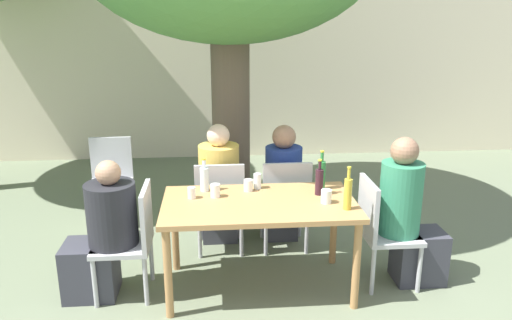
{
  "coord_description": "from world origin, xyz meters",
  "views": [
    {
      "loc": [
        -0.33,
        -3.62,
        2.17
      ],
      "look_at": [
        0.0,
        0.3,
        1.0
      ],
      "focal_mm": 35.0,
      "sensor_mm": 36.0,
      "label": 1
    }
  ],
  "objects_px": {
    "patio_chair_2": "(220,202)",
    "person_seated_2": "(219,189)",
    "dining_table_front": "(259,211)",
    "drinking_glass_4": "(326,196)",
    "patio_chair_4": "(111,175)",
    "person_seated_0": "(102,237)",
    "green_bottle_3": "(321,174)",
    "drinking_glass_2": "(257,181)",
    "patio_chair_1": "(380,226)",
    "patio_chair_0": "(133,235)",
    "drinking_glass_0": "(192,193)",
    "oil_cruet_2": "(348,193)",
    "water_bottle_1": "(204,178)",
    "patio_chair_3": "(285,200)",
    "person_seated_1": "(408,219)",
    "drinking_glass_1": "(215,191)",
    "wine_bottle_0": "(319,181)",
    "person_seated_3": "(282,189)"
  },
  "relations": [
    {
      "from": "person_seated_0",
      "to": "person_seated_1",
      "type": "bearing_deg",
      "value": 90.0
    },
    {
      "from": "patio_chair_0",
      "to": "person_seated_0",
      "type": "height_order",
      "value": "person_seated_0"
    },
    {
      "from": "patio_chair_0",
      "to": "patio_chair_4",
      "type": "height_order",
      "value": "same"
    },
    {
      "from": "drinking_glass_2",
      "to": "oil_cruet_2",
      "type": "bearing_deg",
      "value": -39.26
    },
    {
      "from": "person_seated_1",
      "to": "drinking_glass_1",
      "type": "distance_m",
      "value": 1.58
    },
    {
      "from": "patio_chair_3",
      "to": "person_seated_3",
      "type": "xyz_separation_m",
      "value": [
        0.0,
        0.23,
        0.03
      ]
    },
    {
      "from": "dining_table_front",
      "to": "drinking_glass_4",
      "type": "bearing_deg",
      "value": -7.75
    },
    {
      "from": "dining_table_front",
      "to": "drinking_glass_4",
      "type": "xyz_separation_m",
      "value": [
        0.51,
        -0.07,
        0.14
      ]
    },
    {
      "from": "person_seated_2",
      "to": "green_bottle_3",
      "type": "height_order",
      "value": "person_seated_2"
    },
    {
      "from": "dining_table_front",
      "to": "drinking_glass_2",
      "type": "height_order",
      "value": "drinking_glass_2"
    },
    {
      "from": "patio_chair_4",
      "to": "person_seated_1",
      "type": "height_order",
      "value": "person_seated_1"
    },
    {
      "from": "patio_chair_4",
      "to": "person_seated_0",
      "type": "xyz_separation_m",
      "value": [
        0.23,
        -1.53,
        -0.0
      ]
    },
    {
      "from": "person_seated_3",
      "to": "drinking_glass_2",
      "type": "relative_size",
      "value": 9.13
    },
    {
      "from": "dining_table_front",
      "to": "patio_chair_3",
      "type": "xyz_separation_m",
      "value": [
        0.3,
        0.65,
        -0.17
      ]
    },
    {
      "from": "patio_chair_0",
      "to": "drinking_glass_1",
      "type": "bearing_deg",
      "value": 101.57
    },
    {
      "from": "water_bottle_1",
      "to": "person_seated_2",
      "type": "bearing_deg",
      "value": 78.23
    },
    {
      "from": "patio_chair_0",
      "to": "drinking_glass_4",
      "type": "relative_size",
      "value": 8.38
    },
    {
      "from": "patio_chair_4",
      "to": "drinking_glass_2",
      "type": "relative_size",
      "value": 6.91
    },
    {
      "from": "oil_cruet_2",
      "to": "person_seated_0",
      "type": "bearing_deg",
      "value": 173.56
    },
    {
      "from": "patio_chair_0",
      "to": "drinking_glass_0",
      "type": "xyz_separation_m",
      "value": [
        0.46,
        0.12,
        0.29
      ]
    },
    {
      "from": "green_bottle_3",
      "to": "drinking_glass_1",
      "type": "distance_m",
      "value": 0.89
    },
    {
      "from": "person_seated_1",
      "to": "water_bottle_1",
      "type": "relative_size",
      "value": 4.44
    },
    {
      "from": "person_seated_3",
      "to": "wine_bottle_0",
      "type": "height_order",
      "value": "person_seated_3"
    },
    {
      "from": "drinking_glass_0",
      "to": "patio_chair_4",
      "type": "bearing_deg",
      "value": 123.12
    },
    {
      "from": "patio_chair_1",
      "to": "drinking_glass_2",
      "type": "xyz_separation_m",
      "value": [
        -0.98,
        0.31,
        0.31
      ]
    },
    {
      "from": "person_seated_0",
      "to": "drinking_glass_4",
      "type": "xyz_separation_m",
      "value": [
        1.74,
        -0.07,
        0.3
      ]
    },
    {
      "from": "patio_chair_0",
      "to": "person_seated_0",
      "type": "bearing_deg",
      "value": -90.0
    },
    {
      "from": "patio_chair_1",
      "to": "wine_bottle_0",
      "type": "distance_m",
      "value": 0.62
    },
    {
      "from": "patio_chair_1",
      "to": "patio_chair_3",
      "type": "xyz_separation_m",
      "value": [
        -0.69,
        0.65,
        0.0
      ]
    },
    {
      "from": "dining_table_front",
      "to": "drinking_glass_1",
      "type": "height_order",
      "value": "drinking_glass_1"
    },
    {
      "from": "patio_chair_3",
      "to": "drinking_glass_2",
      "type": "bearing_deg",
      "value": 50.02
    },
    {
      "from": "dining_table_front",
      "to": "patio_chair_0",
      "type": "relative_size",
      "value": 1.7
    },
    {
      "from": "patio_chair_2",
      "to": "person_seated_2",
      "type": "distance_m",
      "value": 0.23
    },
    {
      "from": "green_bottle_3",
      "to": "drinking_glass_4",
      "type": "xyz_separation_m",
      "value": [
        -0.03,
        -0.32,
        -0.08
      ]
    },
    {
      "from": "dining_table_front",
      "to": "drinking_glass_0",
      "type": "relative_size",
      "value": 16.59
    },
    {
      "from": "person_seated_2",
      "to": "drinking_glass_0",
      "type": "relative_size",
      "value": 13.14
    },
    {
      "from": "green_bottle_3",
      "to": "drinking_glass_2",
      "type": "bearing_deg",
      "value": 173.62
    },
    {
      "from": "water_bottle_1",
      "to": "drinking_glass_2",
      "type": "relative_size",
      "value": 2.17
    },
    {
      "from": "person_seated_0",
      "to": "drinking_glass_2",
      "type": "xyz_separation_m",
      "value": [
        1.23,
        0.31,
        0.31
      ]
    },
    {
      "from": "patio_chair_0",
      "to": "person_seated_0",
      "type": "relative_size",
      "value": 0.8
    },
    {
      "from": "dining_table_front",
      "to": "patio_chair_1",
      "type": "relative_size",
      "value": 1.7
    },
    {
      "from": "dining_table_front",
      "to": "person_seated_0",
      "type": "relative_size",
      "value": 1.36
    },
    {
      "from": "patio_chair_3",
      "to": "patio_chair_2",
      "type": "bearing_deg",
      "value": 0.0
    },
    {
      "from": "wine_bottle_0",
      "to": "green_bottle_3",
      "type": "distance_m",
      "value": 0.14
    },
    {
      "from": "patio_chair_0",
      "to": "drinking_glass_0",
      "type": "bearing_deg",
      "value": 104.53
    },
    {
      "from": "patio_chair_0",
      "to": "patio_chair_1",
      "type": "xyz_separation_m",
      "value": [
        1.98,
        0.0,
        0.0
      ]
    },
    {
      "from": "dining_table_front",
      "to": "drinking_glass_0",
      "type": "bearing_deg",
      "value": 167.28
    },
    {
      "from": "person_seated_1",
      "to": "drinking_glass_0",
      "type": "distance_m",
      "value": 1.77
    },
    {
      "from": "drinking_glass_1",
      "to": "water_bottle_1",
      "type": "bearing_deg",
      "value": 119.84
    },
    {
      "from": "person_seated_2",
      "to": "water_bottle_1",
      "type": "bearing_deg",
      "value": 78.23
    }
  ]
}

